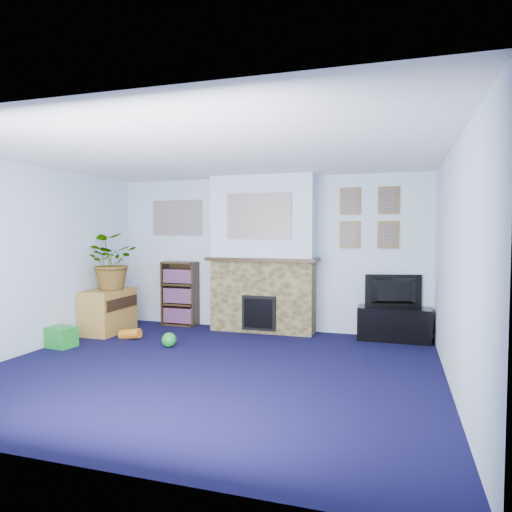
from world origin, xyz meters
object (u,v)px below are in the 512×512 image
(television, at_px, (394,291))
(bookshelf, at_px, (180,295))
(tv_stand, at_px, (394,325))
(sideboard, at_px, (108,310))

(television, bearing_deg, bookshelf, -14.10)
(tv_stand, bearing_deg, bookshelf, 178.71)
(sideboard, bearing_deg, television, 10.66)
(bookshelf, height_order, sideboard, bookshelf)
(television, xyz_separation_m, bookshelf, (-3.39, 0.06, -0.20))
(tv_stand, relative_size, sideboard, 1.16)
(tv_stand, xyz_separation_m, television, (0.00, 0.02, 0.48))
(television, bearing_deg, sideboard, -2.48)
(bookshelf, xyz_separation_m, sideboard, (-0.80, -0.85, -0.15))
(tv_stand, relative_size, television, 1.25)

